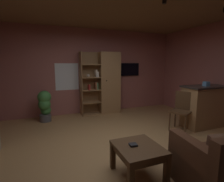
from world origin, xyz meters
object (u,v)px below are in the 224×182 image
object	(u,v)px
bookshelf_cabinet	(107,83)
kitchen_bar_counter	(208,106)
tissue_box	(206,84)
table_book_0	(133,145)
dining_chair	(182,108)
coffee_table	(138,152)
potted_floor_plant	(45,105)
wall_mounted_tv	(129,69)

from	to	relation	value
bookshelf_cabinet	kitchen_bar_counter	world-z (taller)	bookshelf_cabinet
tissue_box	table_book_0	size ratio (longest dim) A/B	1.14
dining_chair	kitchen_bar_counter	bearing A→B (deg)	-1.95
coffee_table	potted_floor_plant	bearing A→B (deg)	111.65
wall_mounted_tv	coffee_table	bearing A→B (deg)	-114.54
potted_floor_plant	coffee_table	bearing A→B (deg)	-68.35
bookshelf_cabinet	kitchen_bar_counter	xyz separation A→B (m)	(2.00, -2.10, -0.44)
coffee_table	table_book_0	size ratio (longest dim) A/B	6.34
kitchen_bar_counter	coffee_table	bearing A→B (deg)	-157.01
coffee_table	potted_floor_plant	xyz separation A→B (m)	(-1.20, 3.02, 0.11)
bookshelf_cabinet	dining_chair	distance (m)	2.42
wall_mounted_tv	tissue_box	bearing A→B (deg)	-68.87
table_book_0	dining_chair	bearing A→B (deg)	30.54
bookshelf_cabinet	potted_floor_plant	world-z (taller)	bookshelf_cabinet
dining_chair	wall_mounted_tv	world-z (taller)	wall_mounted_tv
coffee_table	tissue_box	bearing A→B (deg)	23.53
kitchen_bar_counter	wall_mounted_tv	xyz separation A→B (m)	(-1.11, 2.31, 0.86)
tissue_box	potted_floor_plant	xyz separation A→B (m)	(-3.69, 1.93, -0.63)
bookshelf_cabinet	table_book_0	world-z (taller)	bookshelf_cabinet
dining_chair	coffee_table	bearing A→B (deg)	-147.85
kitchen_bar_counter	potted_floor_plant	bearing A→B (deg)	154.26
table_book_0	wall_mounted_tv	distance (m)	3.91
kitchen_bar_counter	tissue_box	world-z (taller)	tissue_box
coffee_table	table_book_0	bearing A→B (deg)	148.74
kitchen_bar_counter	wall_mounted_tv	distance (m)	2.71
kitchen_bar_counter	table_book_0	bearing A→B (deg)	-158.10
dining_chair	potted_floor_plant	world-z (taller)	dining_chair
dining_chair	wall_mounted_tv	distance (m)	2.46
kitchen_bar_counter	coffee_table	size ratio (longest dim) A/B	2.11
coffee_table	dining_chair	bearing A→B (deg)	32.15
dining_chair	table_book_0	bearing A→B (deg)	-149.46
bookshelf_cabinet	potted_floor_plant	size ratio (longest dim) A/B	2.26
tissue_box	potted_floor_plant	size ratio (longest dim) A/B	0.14
tissue_box	dining_chair	bearing A→B (deg)	172.46
wall_mounted_tv	dining_chair	bearing A→B (deg)	-82.93
coffee_table	wall_mounted_tv	bearing A→B (deg)	65.46
table_book_0	wall_mounted_tv	bearing A→B (deg)	64.41
table_book_0	tissue_box	bearing A→B (deg)	22.35
tissue_box	table_book_0	bearing A→B (deg)	-157.65
kitchen_bar_counter	tissue_box	xyz separation A→B (m)	(-0.20, -0.06, 0.57)
tissue_box	potted_floor_plant	world-z (taller)	tissue_box
coffee_table	wall_mounted_tv	world-z (taller)	wall_mounted_tv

